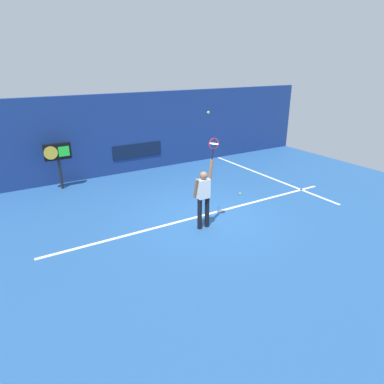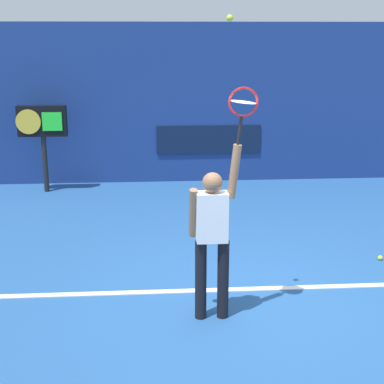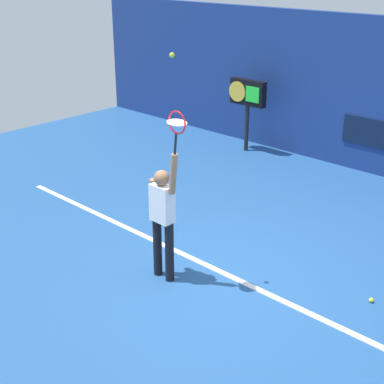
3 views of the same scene
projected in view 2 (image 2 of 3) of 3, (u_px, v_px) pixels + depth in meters
name	position (u px, v px, depth m)	size (l,w,h in m)	color
ground_plane	(252.00, 296.00, 7.03)	(18.00, 18.00, 0.00)	#23518C
back_wall	(208.00, 104.00, 12.04)	(18.00, 0.20, 3.31)	navy
sponsor_banner_center	(209.00, 140.00, 12.13)	(2.20, 0.03, 0.60)	#0C1933
court_baseline	(250.00, 289.00, 7.19)	(10.00, 0.10, 0.01)	white
tennis_player	(212.00, 233.00, 6.24)	(0.55, 0.31, 1.99)	black
tennis_racket	(243.00, 105.00, 5.88)	(0.35, 0.27, 0.62)	black
tennis_ball	(230.00, 18.00, 5.70)	(0.07, 0.07, 0.07)	#CCE033
scoreboard_clock	(42.00, 125.00, 11.20)	(0.96, 0.20, 1.73)	black
spare_ball	(380.00, 258.00, 8.11)	(0.07, 0.07, 0.07)	#CCE033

